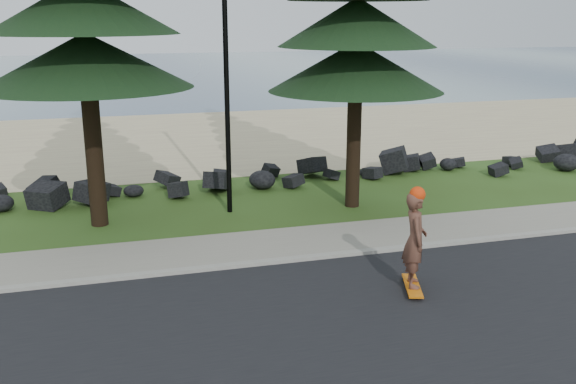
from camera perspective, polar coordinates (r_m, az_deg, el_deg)
name	(u,v)px	position (r m, az deg, el deg)	size (l,w,h in m)	color
ground	(255,251)	(15.06, -2.91, -5.24)	(160.00, 160.00, 0.00)	#2E4615
road	(315,342)	(11.10, 2.45, -13.14)	(160.00, 7.00, 0.02)	black
kerb	(265,263)	(14.22, -2.09, -6.29)	(160.00, 0.20, 0.10)	gray
sidewalk	(254,246)	(15.23, -3.08, -4.84)	(160.00, 2.00, 0.08)	gray
beach_sand	(182,139)	(28.90, -9.39, 4.70)	(160.00, 15.00, 0.01)	tan
ocean	(138,71)	(65.03, -13.21, 10.43)	(160.00, 58.00, 0.01)	#3C5673
seawall_boulders	(216,190)	(20.30, -6.46, 0.19)	(60.00, 2.40, 1.10)	black
lamp_post	(226,61)	(17.26, -5.53, 11.48)	(0.25, 0.14, 8.14)	black
skateboarder	(415,240)	(12.81, 11.22, -4.21)	(0.65, 1.18, 2.14)	orange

